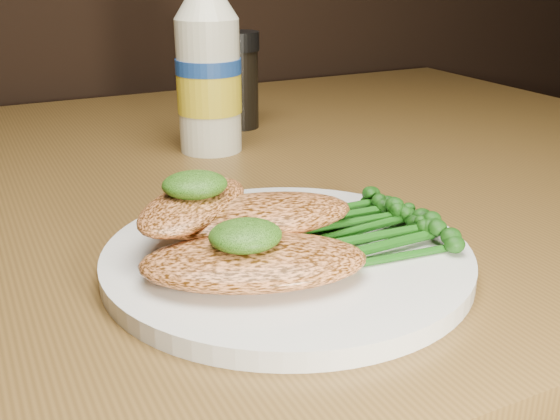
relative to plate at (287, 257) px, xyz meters
name	(u,v)px	position (x,y,z in m)	size (l,w,h in m)	color
plate	(287,257)	(0.00, 0.00, 0.00)	(0.25, 0.25, 0.01)	white
chicken_front	(254,261)	(-0.04, -0.03, 0.02)	(0.14, 0.07, 0.02)	#E78549
chicken_mid	(254,216)	(-0.02, 0.02, 0.03)	(0.14, 0.07, 0.02)	#E78549
chicken_back	(194,205)	(-0.05, 0.04, 0.03)	(0.11, 0.06, 0.02)	#E78549
pesto_front	(245,235)	(-0.04, -0.03, 0.03)	(0.05, 0.04, 0.02)	black
pesto_back	(195,185)	(-0.05, 0.04, 0.05)	(0.04, 0.04, 0.02)	black
broccolini_bundle	(354,224)	(0.05, 0.00, 0.02)	(0.12, 0.09, 0.02)	#175011
mayo_bottle	(208,60)	(0.06, 0.29, 0.09)	(0.07, 0.07, 0.19)	beige
pepper_grinder	(240,81)	(0.12, 0.36, 0.05)	(0.05, 0.05, 0.11)	black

